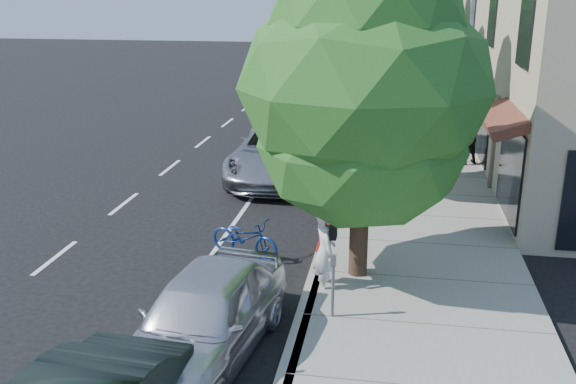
% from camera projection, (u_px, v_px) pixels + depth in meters
% --- Properties ---
extents(ground, '(120.00, 120.00, 0.00)m').
position_uv_depth(ground, '(326.00, 242.00, 16.00)').
color(ground, black).
rests_on(ground, ground).
extents(sidewalk, '(4.60, 56.00, 0.15)m').
position_uv_depth(sidewalk, '(414.00, 162.00, 23.13)').
color(sidewalk, gray).
rests_on(sidewalk, ground).
extents(curb, '(0.30, 56.00, 0.15)m').
position_uv_depth(curb, '(350.00, 159.00, 23.49)').
color(curb, '#9E998E').
rests_on(curb, ground).
extents(curb_red_segment, '(0.32, 4.00, 0.15)m').
position_uv_depth(curb_red_segment, '(330.00, 226.00, 16.91)').
color(curb_red_segment, maroon).
rests_on(curb_red_segment, ground).
extents(storefront_building, '(10.00, 36.00, 7.00)m').
position_uv_depth(storefront_building, '(571.00, 44.00, 30.33)').
color(storefront_building, tan).
rests_on(storefront_building, ground).
extents(street_tree_0, '(5.10, 5.10, 6.96)m').
position_uv_depth(street_tree_0, '(364.00, 91.00, 12.72)').
color(street_tree_0, black).
rests_on(street_tree_0, ground).
extents(street_tree_1, '(4.10, 4.10, 7.69)m').
position_uv_depth(street_tree_1, '(376.00, 31.00, 18.12)').
color(street_tree_1, black).
rests_on(street_tree_1, ground).
extents(street_tree_2, '(4.21, 4.21, 7.62)m').
position_uv_depth(street_tree_2, '(382.00, 23.00, 23.78)').
color(street_tree_2, black).
rests_on(street_tree_2, ground).
extents(street_tree_3, '(5.65, 5.65, 8.40)m').
position_uv_depth(street_tree_3, '(386.00, 10.00, 29.34)').
color(street_tree_3, black).
rests_on(street_tree_3, ground).
extents(street_tree_4, '(4.03, 4.03, 7.07)m').
position_uv_depth(street_tree_4, '(388.00, 19.00, 35.17)').
color(street_tree_4, black).
rests_on(street_tree_4, ground).
extents(street_tree_5, '(4.30, 4.30, 7.24)m').
position_uv_depth(street_tree_5, '(389.00, 13.00, 40.78)').
color(street_tree_5, black).
rests_on(street_tree_5, ground).
extents(cyclist, '(0.65, 0.79, 1.85)m').
position_uv_depth(cyclist, '(325.00, 251.00, 13.15)').
color(cyclist, silver).
rests_on(cyclist, ground).
extents(bicycle, '(1.93, 1.25, 0.96)m').
position_uv_depth(bicycle, '(245.00, 237.00, 15.03)').
color(bicycle, navy).
rests_on(bicycle, ground).
extents(silver_suv, '(2.96, 6.21, 1.71)m').
position_uv_depth(silver_suv, '(279.00, 152.00, 21.25)').
color(silver_suv, '#A8A8AD').
rests_on(silver_suv, ground).
extents(dark_sedan, '(2.19, 4.98, 1.59)m').
position_uv_depth(dark_sedan, '(306.00, 132.00, 24.49)').
color(dark_sedan, black).
rests_on(dark_sedan, ground).
extents(white_pickup, '(2.09, 5.08, 1.47)m').
position_uv_depth(white_pickup, '(345.00, 93.00, 34.01)').
color(white_pickup, silver).
rests_on(white_pickup, ground).
extents(dark_suv_far, '(2.24, 4.39, 1.43)m').
position_uv_depth(dark_suv_far, '(341.00, 80.00, 38.87)').
color(dark_suv_far, black).
rests_on(dark_suv_far, ground).
extents(near_car_a, '(2.42, 4.77, 1.56)m').
position_uv_depth(near_car_a, '(204.00, 316.00, 10.83)').
color(near_car_a, silver).
rests_on(near_car_a, ground).
extents(pedestrian, '(1.21, 1.16, 1.97)m').
position_uv_depth(pedestrian, '(465.00, 136.00, 22.27)').
color(pedestrian, black).
rests_on(pedestrian, sidewalk).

